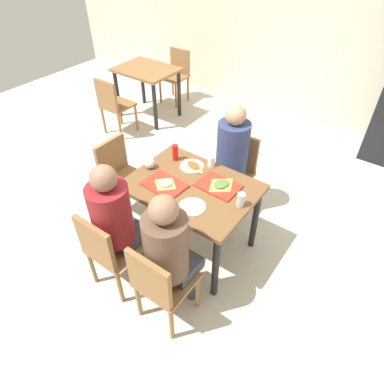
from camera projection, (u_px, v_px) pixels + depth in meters
ground_plane at (192, 244)px, 3.39m from camera, size 10.00×10.00×0.02m
back_wall at (333, 26)px, 4.44m from camera, size 10.00×0.10×2.80m
main_table at (192, 195)px, 2.95m from camera, size 1.10×0.81×0.77m
chair_near_left at (108, 249)px, 2.70m from camera, size 0.40×0.40×0.85m
chair_near_right at (159, 283)px, 2.46m from camera, size 0.40×0.40×0.85m
chair_far_side at (235, 167)px, 3.55m from camera, size 0.40×0.40×0.85m
chair_left_end at (120, 172)px, 3.48m from camera, size 0.40×0.40×0.85m
person_in_red at (116, 217)px, 2.63m from camera, size 0.32×0.42×1.26m
person_in_brown_jacket at (170, 249)px, 2.38m from camera, size 0.32×0.42×1.26m
person_far_side at (230, 154)px, 3.30m from camera, size 0.32×0.42×1.26m
tray_red_near at (165, 185)px, 2.88m from camera, size 0.38×0.28×0.02m
tray_red_far at (218, 186)px, 2.87m from camera, size 0.37×0.27×0.02m
paper_plate_center at (192, 166)px, 3.09m from camera, size 0.22×0.22×0.01m
paper_plate_near_edge at (192, 207)px, 2.67m from camera, size 0.22×0.22×0.01m
pizza_slice_a at (165, 183)px, 2.86m from camera, size 0.17×0.16×0.02m
pizza_slice_b at (221, 184)px, 2.85m from camera, size 0.21×0.24×0.02m
pizza_slice_c at (193, 166)px, 3.07m from camera, size 0.23×0.18×0.02m
plastic_cup_a at (211, 161)px, 3.07m from camera, size 0.07×0.07×0.10m
plastic_cup_b at (169, 204)px, 2.63m from camera, size 0.07×0.07×0.10m
soda_can at (241, 200)px, 2.65m from camera, size 0.07×0.07×0.12m
condiment_bottle at (175, 152)px, 3.13m from camera, size 0.06×0.06×0.16m
foil_bundle at (150, 163)px, 3.05m from camera, size 0.10×0.10×0.10m
background_table at (147, 77)px, 5.07m from camera, size 0.90×0.70×0.77m
background_chair_near at (113, 103)px, 4.72m from camera, size 0.40×0.40×0.85m
background_chair_far at (177, 72)px, 5.62m from camera, size 0.40×0.40×0.85m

